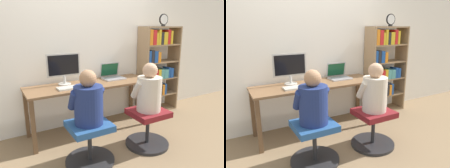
# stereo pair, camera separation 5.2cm
# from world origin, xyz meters

# --- Properties ---
(ground_plane) EXTENTS (14.00, 14.00, 0.00)m
(ground_plane) POSITION_xyz_m (0.00, 0.00, 0.00)
(ground_plane) COLOR #846B4C
(wall_back) EXTENTS (10.00, 0.05, 2.60)m
(wall_back) POSITION_xyz_m (0.00, 0.63, 1.30)
(wall_back) COLOR white
(wall_back) RESTS_ON ground_plane
(desk) EXTENTS (1.83, 0.56, 0.72)m
(desk) POSITION_xyz_m (0.00, 0.28, 0.64)
(desk) COLOR brown
(desk) RESTS_ON ground_plane
(desktop_monitor) EXTENTS (0.48, 0.18, 0.44)m
(desktop_monitor) POSITION_xyz_m (-0.34, 0.42, 0.96)
(desktop_monitor) COLOR beige
(desktop_monitor) RESTS_ON desk
(laptop) EXTENTS (0.34, 0.27, 0.24)m
(laptop) POSITION_xyz_m (0.42, 0.40, 0.77)
(laptop) COLOR #B7B7BC
(laptop) RESTS_ON desk
(keyboard) EXTENTS (0.39, 0.16, 0.03)m
(keyboard) POSITION_xyz_m (-0.32, 0.18, 0.73)
(keyboard) COLOR silver
(keyboard) RESTS_ON desk
(computer_mouse_by_keyboard) EXTENTS (0.07, 0.10, 0.03)m
(computer_mouse_by_keyboard) POSITION_xyz_m (-0.07, 0.16, 0.73)
(computer_mouse_by_keyboard) COLOR silver
(computer_mouse_by_keyboard) RESTS_ON desk
(office_chair_left) EXTENTS (0.57, 0.57, 0.48)m
(office_chair_left) POSITION_xyz_m (-0.36, -0.45, 0.25)
(office_chair_left) COLOR #262628
(office_chair_left) RESTS_ON ground_plane
(office_chair_right) EXTENTS (0.57, 0.57, 0.48)m
(office_chair_right) POSITION_xyz_m (0.45, -0.47, 0.25)
(office_chair_right) COLOR #262628
(office_chair_right) RESTS_ON ground_plane
(person_at_monitor) EXTENTS (0.39, 0.32, 0.60)m
(person_at_monitor) POSITION_xyz_m (-0.36, -0.45, 0.73)
(person_at_monitor) COLOR navy
(person_at_monitor) RESTS_ON office_chair_left
(person_at_laptop) EXTENTS (0.37, 0.31, 0.61)m
(person_at_laptop) POSITION_xyz_m (0.45, -0.47, 0.74)
(person_at_laptop) COLOR beige
(person_at_laptop) RESTS_ON office_chair_right
(bookshelf) EXTENTS (0.74, 0.30, 1.52)m
(bookshelf) POSITION_xyz_m (1.32, 0.41, 0.77)
(bookshelf) COLOR #997A56
(bookshelf) RESTS_ON ground_plane
(desk_clock) EXTENTS (0.18, 0.03, 0.20)m
(desk_clock) POSITION_xyz_m (1.37, 0.34, 1.62)
(desk_clock) COLOR black
(desk_clock) RESTS_ON bookshelf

